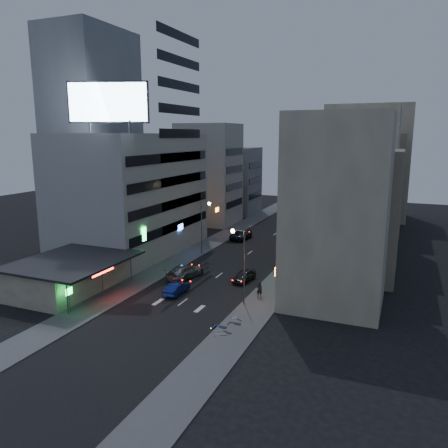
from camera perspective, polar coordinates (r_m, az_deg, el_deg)
The scene contains 29 objects.
ground at distance 45.04m, azimuth -7.83°, elevation -11.80°, with size 180.00×180.00×0.00m, color black.
sidewalk_left at distance 73.89m, azimuth -1.44°, elevation -2.33°, with size 4.00×120.00×0.12m, color #4C4C4F.
sidewalk_right at distance 69.13m, azimuth 10.79°, elevation -3.51°, with size 4.00×120.00×0.12m, color #4C4C4F.
food_court at distance 53.78m, azimuth -19.75°, elevation -6.22°, with size 11.00×13.00×3.88m.
white_building at distance 67.99m, azimuth -11.92°, elevation 3.88°, with size 14.00×24.00×18.00m, color #A7A7A2.
grey_tower at distance 75.22m, azimuth -16.63°, elevation 10.48°, with size 10.00×14.00×34.00m, color gray.
shophouse_near at distance 47.06m, azimuth 14.62°, elevation 1.67°, with size 10.00×11.00×20.00m, color beige.
shophouse_mid at distance 58.60m, azimuth 16.62°, elevation 1.46°, with size 11.00×12.00×16.00m, color gray.
shophouse_far at distance 71.09m, azimuth 17.52°, elevation 5.55°, with size 10.00×14.00×22.00m, color beige.
far_left_a at distance 88.84m, azimuth -1.96°, elevation 6.52°, with size 11.00×10.00×20.00m, color #A7A7A2.
far_left_b at distance 101.18m, azimuth 0.87°, elevation 5.71°, with size 12.00×10.00×15.00m, color gray.
far_right_a at distance 86.13m, azimuth 18.71°, elevation 5.09°, with size 11.00×12.00×18.00m, color gray.
far_right_b at distance 99.80m, azimuth 19.71°, elevation 7.56°, with size 12.00×12.00×24.00m, color beige.
billboard at distance 57.07m, azimuth -14.89°, elevation 15.08°, with size 9.52×3.75×6.20m.
street_lamp_right_near at distance 45.96m, azimuth 2.19°, elevation -4.12°, with size 1.60×0.44×8.02m.
street_lamp_left at distance 64.79m, azimuth -2.65°, elevation 0.49°, with size 1.60×0.44×8.02m.
street_lamp_right_far at distance 78.03m, azimuth 10.96°, elevation 2.18°, with size 1.60×0.44×8.02m.
parked_car_right_near at distance 54.31m, azimuth 2.65°, elevation -6.76°, with size 1.70×4.22×1.44m, color #292A2E.
parked_car_right_mid at distance 65.61m, azimuth 8.01°, elevation -3.57°, with size 1.68×4.83×1.59m, color gray.
parked_car_left at distance 75.80m, azimuth 2.27°, elevation -1.44°, with size 2.49×5.39×1.50m, color #29292F.
parked_car_right_far at distance 74.90m, azimuth 9.92°, elevation -1.81°, with size 1.94×4.77×1.39m, color #A2A6AA.
road_car_blue at distance 50.40m, azimuth -6.19°, elevation -8.36°, with size 1.41×4.04×1.33m, color navy.
road_car_silver at distance 55.79m, azimuth -5.11°, elevation -6.16°, with size 2.37×5.84×1.69m, color #9FA2A7.
person at distance 48.97m, azimuth 4.65°, elevation -8.50°, with size 0.65×0.43×1.79m, color black.
scooter_black_a at distance 40.60m, azimuth 1.14°, elevation -13.45°, with size 1.62×0.54×0.99m, color black, non-canonical shape.
scooter_silver_a at distance 40.51m, azimuth 0.34°, elevation -13.50°, with size 1.63×0.54×0.99m, color #94979A, non-canonical shape.
scooter_blue at distance 41.78m, azimuth 0.49°, elevation -12.54°, with size 1.95×0.65×1.19m, color navy, non-canonical shape.
scooter_black_b at distance 42.50m, azimuth 2.34°, elevation -12.19°, with size 1.80×0.60×1.10m, color black, non-canonical shape.
scooter_silver_b at distance 43.29m, azimuth 2.65°, elevation -11.78°, with size 1.68×0.56×1.03m, color #B7BBC0, non-canonical shape.
Camera 1 is at (21.29, -35.49, 17.76)m, focal length 35.00 mm.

